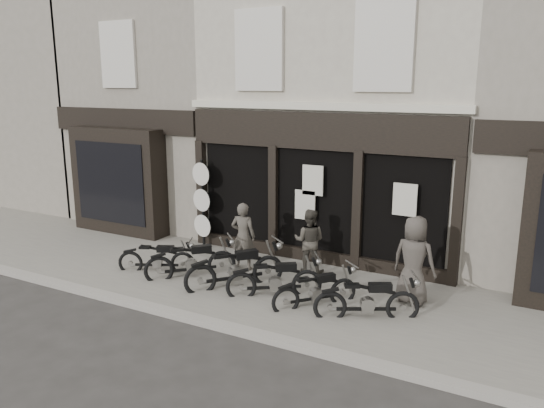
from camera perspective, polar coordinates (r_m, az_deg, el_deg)
The scene contains 16 objects.
ground_plane at distance 11.40m, azimuth -1.66°, elevation -10.91°, with size 90.00×90.00×0.00m, color #2D2B28.
pavement at distance 12.10m, azimuth 0.50°, elevation -9.14°, with size 30.00×4.20×0.12m, color slate.
kerb at distance 10.41m, azimuth -5.20°, elevation -12.99°, with size 30.00×0.25×0.13m, color gray.
central_building at distance 15.86m, azimuth 9.27°, elevation 10.87°, with size 7.30×6.22×8.34m.
neighbour_left at distance 18.89m, azimuth -9.63°, elevation 11.04°, with size 5.60×6.73×8.34m.
filler_left at distance 24.81m, azimuth -24.77°, elevation 10.61°, with size 11.00×6.00×8.20m, color gray.
motorcycle_0 at distance 13.28m, azimuth -12.20°, elevation -6.01°, with size 1.76×1.06×0.91m.
motorcycle_1 at distance 12.73m, azimuth -8.61°, elevation -6.44°, with size 1.71×1.70×1.04m.
motorcycle_2 at distance 12.04m, azimuth -3.89°, elevation -7.32°, with size 1.70×1.96×1.12m.
motorcycle_3 at distance 11.54m, azimuth 0.37°, elevation -8.44°, with size 1.83×1.40×1.00m.
motorcycle_4 at distance 11.10m, azimuth 4.75°, elevation -9.59°, with size 1.40×1.60×0.92m.
motorcycle_5 at distance 10.67m, azimuth 10.27°, elevation -10.53°, with size 1.90×1.23×0.99m.
man_left at distance 12.92m, azimuth -3.12°, elevation -3.48°, with size 0.61×0.40×1.67m, color #48423B.
man_centre at distance 12.78m, azimuth 4.03°, elevation -3.97°, with size 0.76×0.59×1.56m, color #3D3931.
man_right at distance 11.33m, azimuth 15.03°, elevation -5.84°, with size 0.91×0.59×1.85m, color #423D37.
advert_sign_post at distance 14.73m, azimuth -7.49°, elevation -0.33°, with size 0.63×0.40×2.57m.
Camera 1 is at (5.25, -9.01, 4.61)m, focal length 35.00 mm.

